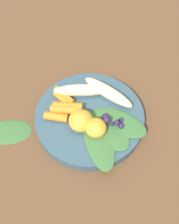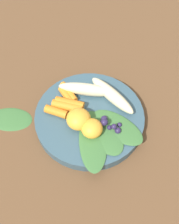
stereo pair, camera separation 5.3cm
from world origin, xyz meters
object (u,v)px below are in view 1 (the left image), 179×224
object	(u,v)px
orange_segment_near	(97,127)
bowl	(89,118)
banana_peeled_right	(108,92)
kale_leaf_stray	(9,131)
banana_peeled_left	(80,91)

from	to	relation	value
orange_segment_near	bowl	bearing A→B (deg)	3.66
banana_peeled_right	kale_leaf_stray	bearing A→B (deg)	58.46
banana_peeled_left	bowl	bearing A→B (deg)	108.77
orange_segment_near	kale_leaf_stray	bearing A→B (deg)	69.40
bowl	orange_segment_near	world-z (taller)	orange_segment_near
bowl	kale_leaf_stray	bearing A→B (deg)	82.40
banana_peeled_left	banana_peeled_right	bearing A→B (deg)	174.47
bowl	kale_leaf_stray	xyz separation A→B (m)	(0.02, 0.17, -0.01)
banana_peeled_left	kale_leaf_stray	bearing A→B (deg)	26.79
banana_peeled_left	banana_peeled_right	size ratio (longest dim) A/B	1.00
banana_peeled_left	orange_segment_near	size ratio (longest dim) A/B	2.91
bowl	banana_peeled_right	size ratio (longest dim) A/B	1.86
bowl	kale_leaf_stray	distance (m)	0.17
bowl	banana_peeled_left	bearing A→B (deg)	3.39
bowl	orange_segment_near	size ratio (longest dim) A/B	5.40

